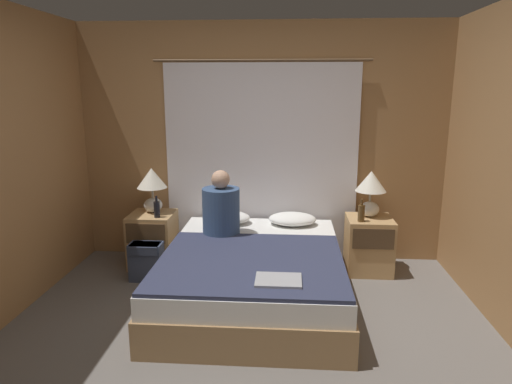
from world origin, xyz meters
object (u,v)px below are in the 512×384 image
(beer_bottle_on_left_stand, at_px, (157,209))
(beer_bottle_on_right_stand, at_px, (361,213))
(nightstand_right, at_px, (369,245))
(pillow_right, at_px, (292,219))
(backpack_on_floor, at_px, (146,259))
(nightstand_left, at_px, (153,239))
(person_left_in_bed, at_px, (221,209))
(lamp_right, at_px, (371,187))
(lamp_left, at_px, (152,184))
(pillow_left, at_px, (227,218))
(laptop_on_bed, at_px, (278,280))
(bed, at_px, (254,275))

(beer_bottle_on_left_stand, distance_m, beer_bottle_on_right_stand, 2.03)
(nightstand_right, distance_m, pillow_right, 0.81)
(pillow_right, bearing_deg, backpack_on_floor, -162.94)
(nightstand_left, bearing_deg, person_left_in_bed, -23.00)
(lamp_right, bearing_deg, beer_bottle_on_right_stand, -120.03)
(lamp_left, height_order, pillow_left, lamp_left)
(pillow_right, bearing_deg, laptop_on_bed, -94.13)
(nightstand_right, relative_size, pillow_right, 1.16)
(lamp_right, height_order, person_left_in_bed, person_left_in_bed)
(nightstand_right, xyz_separation_m, backpack_on_floor, (-2.19, -0.38, -0.07))
(pillow_right, distance_m, person_left_in_bed, 0.80)
(nightstand_right, height_order, laptop_on_bed, nightstand_right)
(pillow_left, bearing_deg, bed, -66.60)
(lamp_left, height_order, person_left_in_bed, person_left_in_bed)
(nightstand_left, distance_m, lamp_left, 0.58)
(lamp_right, xyz_separation_m, pillow_left, (-1.46, -0.01, -0.34))
(bed, xyz_separation_m, nightstand_left, (-1.12, 0.73, 0.05))
(person_left_in_bed, bearing_deg, pillow_right, 29.54)
(bed, bearing_deg, nightstand_left, 146.80)
(beer_bottle_on_left_stand, distance_m, backpack_on_floor, 0.51)
(lamp_left, distance_m, person_left_in_bed, 0.89)
(bed, relative_size, laptop_on_bed, 6.07)
(nightstand_left, xyz_separation_m, nightstand_right, (2.23, 0.00, 0.00))
(pillow_left, bearing_deg, nightstand_right, -2.14)
(nightstand_left, xyz_separation_m, lamp_right, (2.23, 0.07, 0.58))
(beer_bottle_on_left_stand, height_order, laptop_on_bed, beer_bottle_on_left_stand)
(pillow_left, bearing_deg, person_left_in_bed, -89.85)
(person_left_in_bed, relative_size, laptop_on_bed, 1.90)
(backpack_on_floor, bearing_deg, pillow_left, 30.58)
(backpack_on_floor, bearing_deg, bed, -18.12)
(lamp_right, xyz_separation_m, beer_bottle_on_left_stand, (-2.14, -0.19, -0.21))
(bed, distance_m, lamp_right, 1.51)
(nightstand_left, relative_size, beer_bottle_on_left_stand, 2.55)
(bed, bearing_deg, pillow_right, 66.60)
(pillow_right, bearing_deg, nightstand_right, -4.00)
(pillow_right, bearing_deg, beer_bottle_on_left_stand, -172.60)
(pillow_left, height_order, person_left_in_bed, person_left_in_bed)
(person_left_in_bed, height_order, beer_bottle_on_left_stand, person_left_in_bed)
(bed, relative_size, lamp_left, 4.29)
(pillow_right, height_order, beer_bottle_on_right_stand, beer_bottle_on_right_stand)
(nightstand_left, xyz_separation_m, beer_bottle_on_right_stand, (2.12, -0.12, 0.37))
(person_left_in_bed, xyz_separation_m, laptop_on_bed, (0.57, -1.10, -0.22))
(beer_bottle_on_right_stand, bearing_deg, nightstand_right, 47.85)
(bed, height_order, pillow_right, pillow_right)
(nightstand_left, xyz_separation_m, laptop_on_bed, (1.35, -1.43, 0.22))
(nightstand_right, distance_m, beer_bottle_on_left_stand, 2.17)
(nightstand_right, xyz_separation_m, lamp_left, (-2.23, 0.07, 0.58))
(nightstand_left, height_order, pillow_right, pillow_right)
(bed, bearing_deg, pillow_left, 113.40)
(pillow_left, xyz_separation_m, beer_bottle_on_right_stand, (1.34, -0.18, 0.13))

